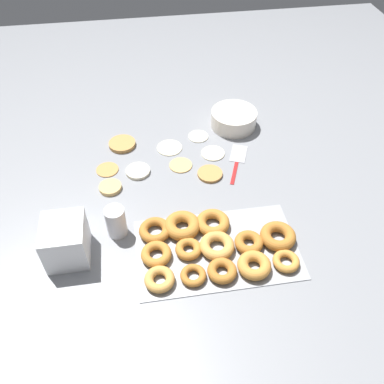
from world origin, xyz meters
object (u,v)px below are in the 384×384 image
(pancake_2, at_px, (181,165))
(donut_tray, at_px, (214,245))
(spatula, at_px, (238,158))
(pancake_4, at_px, (138,171))
(paper_cup, at_px, (116,222))
(batter_bowl, at_px, (234,119))
(pancake_0, at_px, (168,148))
(pancake_5, at_px, (210,174))
(pancake_1, at_px, (213,153))
(pancake_8, at_px, (198,136))
(container_stack, at_px, (66,241))
(pancake_7, at_px, (110,187))
(pancake_6, at_px, (107,169))
(pancake_3, at_px, (122,144))

(pancake_2, height_order, donut_tray, donut_tray)
(donut_tray, relative_size, spatula, 2.23)
(pancake_4, bearing_deg, spatula, 3.38)
(pancake_4, relative_size, paper_cup, 0.84)
(donut_tray, bearing_deg, batter_bowl, 71.75)
(pancake_0, relative_size, pancake_2, 1.15)
(pancake_5, bearing_deg, batter_bowl, 61.74)
(pancake_0, height_order, pancake_4, pancake_4)
(pancake_0, bearing_deg, pancake_4, -136.25)
(pancake_1, bearing_deg, pancake_5, -106.03)
(pancake_8, height_order, donut_tray, donut_tray)
(pancake_1, relative_size, container_stack, 0.65)
(pancake_0, height_order, batter_bowl, batter_bowl)
(pancake_1, bearing_deg, pancake_2, -159.52)
(pancake_2, xyz_separation_m, pancake_5, (0.10, -0.07, 0.00))
(pancake_5, bearing_deg, paper_cup, -147.12)
(pancake_4, xyz_separation_m, pancake_7, (-0.10, -0.07, 0.00))
(pancake_5, height_order, pancake_8, pancake_5)
(pancake_6, xyz_separation_m, donut_tray, (0.33, -0.43, 0.01))
(pancake_6, height_order, pancake_7, pancake_7)
(pancake_5, bearing_deg, pancake_1, 73.97)
(pancake_0, distance_m, paper_cup, 0.46)
(pancake_1, bearing_deg, pancake_3, 163.16)
(pancake_8, distance_m, batter_bowl, 0.17)
(pancake_7, xyz_separation_m, spatula, (0.50, 0.09, -0.01))
(pancake_3, bearing_deg, paper_cup, -93.70)
(pancake_2, xyz_separation_m, container_stack, (-0.40, -0.36, 0.06))
(pancake_2, distance_m, donut_tray, 0.41)
(pancake_1, height_order, pancake_4, pancake_4)
(pancake_0, relative_size, spatula, 0.44)
(pancake_2, distance_m, pancake_4, 0.17)
(pancake_8, bearing_deg, pancake_5, -88.66)
(pancake_4, relative_size, spatula, 0.40)
(batter_bowl, relative_size, container_stack, 1.35)
(batter_bowl, xyz_separation_m, paper_cup, (-0.51, -0.52, 0.02))
(pancake_5, xyz_separation_m, spatula, (0.13, 0.08, -0.00))
(pancake_0, bearing_deg, container_stack, -127.65)
(pancake_0, distance_m, pancake_2, 0.12)
(paper_cup, distance_m, spatula, 0.57)
(pancake_6, distance_m, donut_tray, 0.54)
(pancake_1, xyz_separation_m, pancake_7, (-0.41, -0.13, 0.00))
(pancake_3, xyz_separation_m, paper_cup, (-0.03, -0.45, 0.05))
(spatula, bearing_deg, pancake_1, 87.53)
(pancake_3, bearing_deg, container_stack, -109.18)
(pancake_2, distance_m, batter_bowl, 0.34)
(pancake_0, distance_m, pancake_5, 0.23)
(pancake_4, distance_m, container_stack, 0.42)
(pancake_2, height_order, pancake_8, same)
(paper_cup, bearing_deg, spatula, 32.64)
(pancake_7, relative_size, paper_cup, 0.75)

